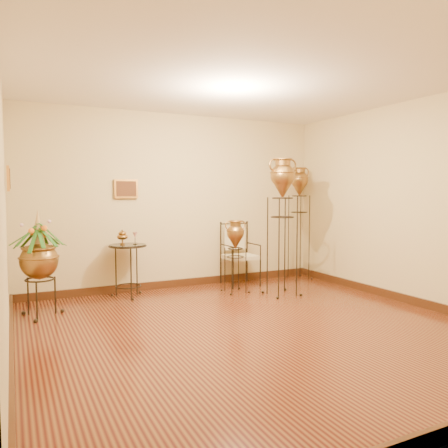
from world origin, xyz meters
name	(u,v)px	position (x,y,z in m)	size (l,w,h in m)	color
ground	(255,329)	(0.00, 0.00, 0.00)	(5.00, 5.00, 0.00)	brown
room_shell	(255,175)	(-0.01, 0.01, 1.73)	(5.02, 5.02, 2.81)	#CEB484
amphora_tall	(299,222)	(2.15, 2.15, 1.03)	(0.40, 0.40, 2.01)	black
amphora_mid	(282,226)	(1.20, 1.26, 1.05)	(0.48, 0.48, 2.08)	black
amphora_short	(235,256)	(0.65, 1.72, 0.57)	(0.40, 0.40, 1.14)	black
planter_urn	(39,256)	(-2.15, 1.61, 0.76)	(0.84, 0.84, 1.36)	black
armchair	(240,254)	(0.97, 2.15, 0.52)	(0.59, 0.55, 1.03)	black
side_table	(128,270)	(-0.92, 2.15, 0.41)	(0.59, 0.59, 0.98)	black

